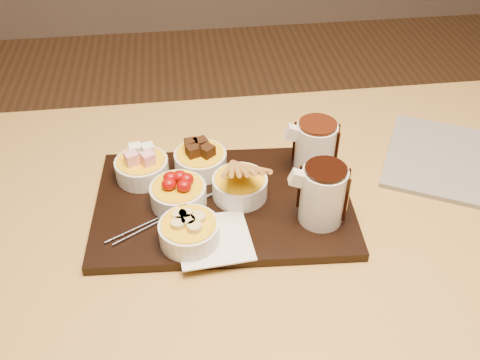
{
  "coord_description": "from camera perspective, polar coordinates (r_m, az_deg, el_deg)",
  "views": [
    {
      "loc": [
        -0.16,
        -0.7,
        1.41
      ],
      "look_at": [
        -0.06,
        0.02,
        0.81
      ],
      "focal_mm": 40.0,
      "sensor_mm": 36.0,
      "label": 1
    }
  ],
  "objects": [
    {
      "name": "dining_table",
      "position": [
        1.05,
        3.65,
        -7.07
      ],
      "size": [
        1.2,
        0.8,
        0.75
      ],
      "color": "#BA9045",
      "rests_on": "ground"
    },
    {
      "name": "serving_board",
      "position": [
        0.97,
        -1.75,
        -2.46
      ],
      "size": [
        0.48,
        0.33,
        0.02
      ],
      "primitive_type": "cube",
      "rotation": [
        0.0,
        0.0,
        -0.06
      ],
      "color": "black",
      "rests_on": "dining_table"
    },
    {
      "name": "napkin",
      "position": [
        0.89,
        -2.79,
        -6.3
      ],
      "size": [
        0.13,
        0.13,
        0.0
      ],
      "primitive_type": "cube",
      "rotation": [
        0.0,
        0.0,
        0.08
      ],
      "color": "white",
      "rests_on": "serving_board"
    },
    {
      "name": "bowl_marshmallows",
      "position": [
        1.02,
        -10.4,
        1.2
      ],
      "size": [
        0.1,
        0.1,
        0.04
      ],
      "primitive_type": "cylinder",
      "color": "silver",
      "rests_on": "serving_board"
    },
    {
      "name": "bowl_cake",
      "position": [
        1.02,
        -4.23,
        1.98
      ],
      "size": [
        0.1,
        0.1,
        0.04
      ],
      "primitive_type": "cylinder",
      "color": "silver",
      "rests_on": "serving_board"
    },
    {
      "name": "bowl_strawberries",
      "position": [
        0.95,
        -6.59,
        -1.61
      ],
      "size": [
        0.1,
        0.1,
        0.04
      ],
      "primitive_type": "cylinder",
      "color": "silver",
      "rests_on": "serving_board"
    },
    {
      "name": "bowl_biscotti",
      "position": [
        0.96,
        -0.03,
        -0.75
      ],
      "size": [
        0.1,
        0.1,
        0.04
      ],
      "primitive_type": "cylinder",
      "color": "silver",
      "rests_on": "serving_board"
    },
    {
      "name": "bowl_bananas",
      "position": [
        0.88,
        -5.43,
        -5.61
      ],
      "size": [
        0.1,
        0.1,
        0.04
      ],
      "primitive_type": "cylinder",
      "color": "silver",
      "rests_on": "serving_board"
    },
    {
      "name": "pitcher_dark_chocolate",
      "position": [
        0.91,
        8.82,
        -1.64
      ],
      "size": [
        0.08,
        0.08,
        0.1
      ],
      "primitive_type": "cylinder",
      "rotation": [
        0.0,
        0.0,
        -0.06
      ],
      "color": "silver",
      "rests_on": "serving_board"
    },
    {
      "name": "pitcher_milk_chocolate",
      "position": [
        1.01,
        8.03,
        3.26
      ],
      "size": [
        0.08,
        0.08,
        0.1
      ],
      "primitive_type": "cylinder",
      "rotation": [
        0.0,
        0.0,
        -0.06
      ],
      "color": "silver",
      "rests_on": "serving_board"
    },
    {
      "name": "fondue_skewers",
      "position": [
        0.95,
        -7.16,
        -3.33
      ],
      "size": [
        0.15,
        0.24,
        0.01
      ],
      "primitive_type": null,
      "rotation": [
        0.0,
        0.0,
        -1.08
      ],
      "color": "silver",
      "rests_on": "serving_board"
    },
    {
      "name": "newspaper",
      "position": [
        1.16,
        23.35,
        1.53
      ],
      "size": [
        0.4,
        0.38,
        0.01
      ],
      "primitive_type": "cube",
      "rotation": [
        0.0,
        0.0,
        -0.49
      ],
      "color": "beige",
      "rests_on": "dining_table"
    }
  ]
}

